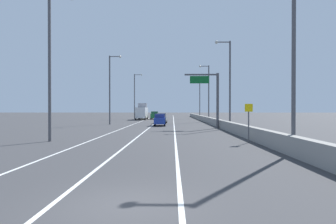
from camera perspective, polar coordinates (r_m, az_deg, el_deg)
name	(u,v)px	position (r m, az deg, el deg)	size (l,w,h in m)	color
ground_plane	(167,120)	(71.87, -0.10, -1.53)	(320.00, 320.00, 0.00)	#38383A
lane_stripe_left	(141,121)	(63.22, -5.24, -1.81)	(0.16, 130.00, 0.00)	silver
lane_stripe_center	(157,121)	(62.95, -2.07, -1.82)	(0.16, 130.00, 0.00)	silver
lane_stripe_right	(174,121)	(62.86, 1.12, -1.82)	(0.16, 130.00, 0.00)	silver
jersey_barrier_right	(214,122)	(48.32, 8.91, -1.89)	(0.60, 120.00, 1.10)	gray
overhead_sign_gantry	(212,94)	(40.21, 8.62, 3.58)	(4.68, 0.36, 7.50)	#47474C
speed_advisory_sign	(249,120)	(23.20, 15.45, -1.52)	(0.60, 0.11, 3.00)	#4C4C51
lamp_post_right_near	(290,40)	(19.08, 22.68, 12.82)	(2.14, 0.44, 11.77)	#4C4C51
lamp_post_right_second	(228,79)	(40.04, 11.67, 6.36)	(2.14, 0.44, 11.77)	#4C4C51
lamp_post_right_third	(208,90)	(61.53, 7.74, 4.32)	(2.14, 0.44, 11.77)	#4C4C51
lamp_post_right_fourth	(199,95)	(83.22, 6.06, 3.33)	(2.14, 0.44, 11.77)	#4C4C51
lamp_post_left_near	(52,59)	(25.57, -21.63, 9.66)	(2.14, 0.44, 11.77)	#4C4C51
lamp_post_left_mid	(111,85)	(50.76, -11.05, 5.12)	(2.14, 0.44, 11.77)	#4C4C51
lamp_post_left_far	(135,94)	(76.42, -6.39, 3.58)	(2.14, 0.44, 11.77)	#4C4C51
car_blue_0	(160,120)	(45.71, -1.61, -1.54)	(1.89, 4.60, 1.86)	#1E389E
car_gray_1	(162,118)	(53.40, -1.22, -1.24)	(1.91, 4.59, 1.87)	slate
car_yellow_2	(144,115)	(80.65, -4.76, -0.61)	(1.97, 4.81, 1.95)	gold
car_green_3	(155,115)	(76.10, -2.59, -0.65)	(2.02, 4.79, 2.04)	#196033
box_truck	(142,112)	(72.59, -5.12, -0.03)	(2.49, 7.56, 4.13)	silver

